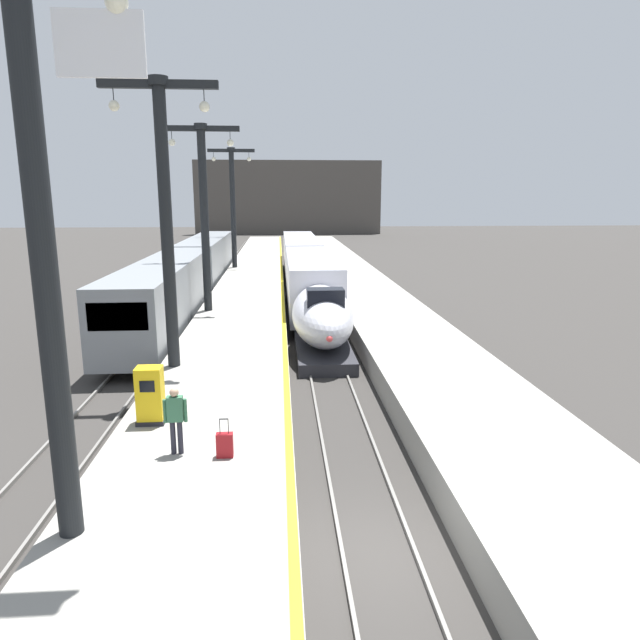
# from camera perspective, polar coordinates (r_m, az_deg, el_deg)

# --- Properties ---
(ground_plane) EXTENTS (260.00, 260.00, 0.00)m
(ground_plane) POSITION_cam_1_polar(r_m,az_deg,el_deg) (12.64, 5.91, -22.45)
(ground_plane) COLOR #33302D
(platform_left) EXTENTS (4.80, 110.00, 1.05)m
(platform_left) POSITION_cam_1_polar(r_m,az_deg,el_deg) (35.65, -7.45, 1.45)
(platform_left) COLOR gray
(platform_left) RESTS_ON ground
(platform_right) EXTENTS (4.80, 110.00, 1.05)m
(platform_right) POSITION_cam_1_polar(r_m,az_deg,el_deg) (36.09, 5.50, 1.63)
(platform_right) COLOR gray
(platform_right) RESTS_ON ground
(platform_left_safety_stripe) EXTENTS (0.20, 107.80, 0.01)m
(platform_left_safety_stripe) POSITION_cam_1_polar(r_m,az_deg,el_deg) (35.49, -3.79, 2.34)
(platform_left_safety_stripe) COLOR yellow
(platform_left_safety_stripe) RESTS_ON platform_left
(rail_main_left) EXTENTS (0.08, 110.00, 0.12)m
(rail_main_left) POSITION_cam_1_polar(r_m,az_deg,el_deg) (38.39, -2.28, 1.62)
(rail_main_left) COLOR slate
(rail_main_left) RESTS_ON ground
(rail_main_right) EXTENTS (0.08, 110.00, 0.12)m
(rail_main_right) POSITION_cam_1_polar(r_m,az_deg,el_deg) (38.47, -0.05, 1.65)
(rail_main_right) COLOR slate
(rail_main_right) RESTS_ON ground
(rail_secondary_left) EXTENTS (0.08, 110.00, 0.12)m
(rail_secondary_left) POSITION_cam_1_polar(r_m,az_deg,el_deg) (38.99, -14.27, 1.41)
(rail_secondary_left) COLOR slate
(rail_secondary_left) RESTS_ON ground
(rail_secondary_right) EXTENTS (0.08, 110.00, 0.12)m
(rail_secondary_right) POSITION_cam_1_polar(r_m,az_deg,el_deg) (38.76, -12.08, 1.45)
(rail_secondary_right) COLOR slate
(rail_secondary_right) RESTS_ON ground
(highspeed_train_main) EXTENTS (2.92, 38.98, 3.60)m
(highspeed_train_main) POSITION_cam_1_polar(r_m,az_deg,el_deg) (41.00, -1.39, 4.94)
(highspeed_train_main) COLOR silver
(highspeed_train_main) RESTS_ON ground
(regional_train_adjacent) EXTENTS (2.85, 36.60, 3.80)m
(regional_train_adjacent) POSITION_cam_1_polar(r_m,az_deg,el_deg) (40.34, -12.92, 4.81)
(regional_train_adjacent) COLOR gray
(regional_train_adjacent) RESTS_ON ground
(station_column_near) EXTENTS (4.00, 0.68, 10.04)m
(station_column_near) POSITION_cam_1_polar(r_m,az_deg,el_deg) (10.55, -26.35, 10.77)
(station_column_near) COLOR black
(station_column_near) RESTS_ON platform_left
(station_column_mid) EXTENTS (4.00, 0.68, 10.08)m
(station_column_mid) POSITION_cam_1_polar(r_m,az_deg,el_deg) (20.89, -15.37, 11.50)
(station_column_mid) COLOR black
(station_column_mid) RESTS_ON platform_left
(station_column_far) EXTENTS (4.00, 0.68, 9.84)m
(station_column_far) POSITION_cam_1_polar(r_m,az_deg,el_deg) (31.27, -11.64, 11.59)
(station_column_far) COLOR black
(station_column_far) RESTS_ON platform_left
(station_column_distant) EXTENTS (4.00, 0.68, 10.24)m
(station_column_distant) POSITION_cam_1_polar(r_m,az_deg,el_deg) (50.66, -8.81, 12.13)
(station_column_distant) COLOR black
(station_column_distant) RESTS_ON platform_left
(passenger_near_edge) EXTENTS (0.57, 0.23, 1.69)m
(passenger_near_edge) POSITION_cam_1_polar(r_m,az_deg,el_deg) (14.24, -14.38, -9.30)
(passenger_near_edge) COLOR #23232D
(passenger_near_edge) RESTS_ON platform_left
(rolling_suitcase) EXTENTS (0.40, 0.22, 0.98)m
(rolling_suitcase) POSITION_cam_1_polar(r_m,az_deg,el_deg) (14.10, -9.58, -12.32)
(rolling_suitcase) COLOR maroon
(rolling_suitcase) RESTS_ON platform_left
(ticket_machine_yellow) EXTENTS (0.76, 0.62, 1.60)m
(ticket_machine_yellow) POSITION_cam_1_polar(r_m,az_deg,el_deg) (16.39, -16.74, -7.47)
(ticket_machine_yellow) COLOR yellow
(ticket_machine_yellow) RESTS_ON platform_left
(terminus_back_wall) EXTENTS (36.00, 2.00, 14.00)m
(terminus_back_wall) POSITION_cam_1_polar(r_m,az_deg,el_deg) (112.22, -3.21, 12.22)
(terminus_back_wall) COLOR #4C4742
(terminus_back_wall) RESTS_ON ground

